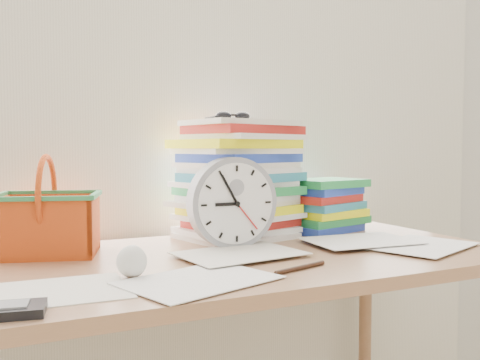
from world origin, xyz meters
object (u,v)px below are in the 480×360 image
clock (232,203)px  basket (47,206)px  paper_stack (239,179)px  desk (237,284)px  book_stack (323,205)px

clock → basket: basket is taller
paper_stack → basket: size_ratio=1.41×
desk → basket: size_ratio=5.72×
desk → basket: 0.51m
desk → paper_stack: 0.36m
clock → desk: bearing=-107.2°
book_stack → basket: basket is taller
basket → book_stack: bearing=18.2°
book_stack → basket: 0.83m
desk → paper_stack: bearing=63.2°
desk → clock: size_ratio=5.79×
book_stack → basket: bearing=-178.9°
paper_stack → basket: (-0.54, -0.03, -0.05)m
desk → clock: clock is taller
clock → book_stack: size_ratio=0.87×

